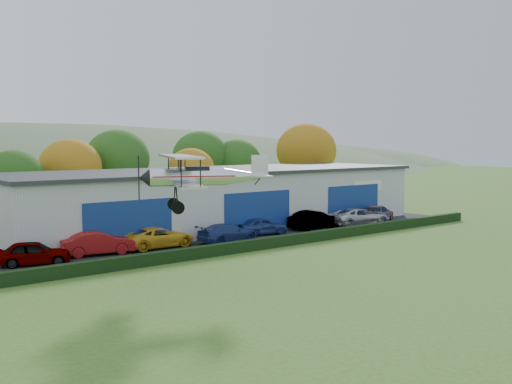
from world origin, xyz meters
TOP-DOWN VIEW (x-y plane):
  - ground at (0.00, 0.00)m, footprint 300.00×300.00m
  - apron at (3.00, 21.00)m, footprint 48.00×9.00m
  - hedge at (3.00, 16.20)m, footprint 46.00×0.60m
  - hangar at (5.00, 27.98)m, footprint 40.60×12.60m
  - tree_belt at (0.85, 40.62)m, footprint 75.70×13.22m
  - car_0 at (-14.28, 20.75)m, footprint 4.89×3.29m
  - car_1 at (-9.69, 21.38)m, footprint 5.24×2.56m
  - car_2 at (-4.96, 21.32)m, footprint 5.42×2.52m
  - car_3 at (0.33, 19.99)m, footprint 5.07×2.17m
  - car_4 at (4.81, 21.17)m, footprint 4.55×2.57m
  - car_5 at (10.57, 20.92)m, footprint 5.02×1.84m
  - car_6 at (15.25, 19.70)m, footprint 6.30×3.86m
  - car_7 at (19.07, 20.73)m, footprint 5.76×4.23m
  - biplane at (-8.26, 11.02)m, footprint 7.57×8.24m

SIDE VIEW (x-z plane):
  - ground at x=0.00m, z-range 0.00..0.00m
  - apron at x=3.00m, z-range 0.00..0.05m
  - hedge at x=3.00m, z-range 0.00..0.80m
  - car_3 at x=0.33m, z-range 0.05..1.51m
  - car_4 at x=4.81m, z-range 0.05..1.51m
  - car_2 at x=-4.96m, z-range 0.05..1.55m
  - car_0 at x=-14.28m, z-range 0.05..1.60m
  - car_7 at x=19.07m, z-range 0.05..1.60m
  - car_6 at x=15.25m, z-range 0.05..1.68m
  - car_5 at x=10.57m, z-range 0.05..1.69m
  - car_1 at x=-9.69m, z-range 0.05..1.70m
  - hangar at x=5.00m, z-range 0.01..5.31m
  - tree_belt at x=0.85m, z-range 0.55..10.67m
  - biplane at x=-8.26m, z-range 4.36..7.52m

